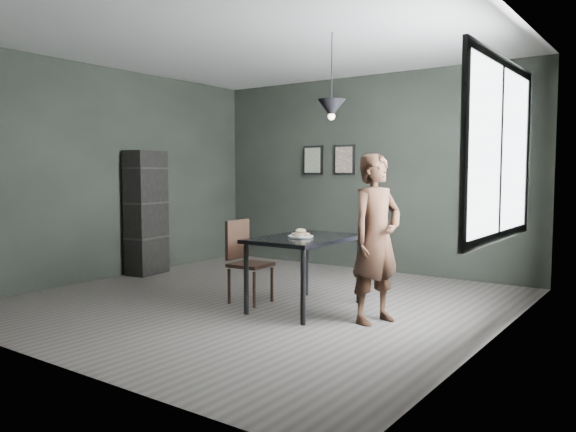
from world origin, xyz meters
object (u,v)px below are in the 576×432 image
Objects in this scene: pendant_lamp at (332,108)px; woman at (376,238)px; shelf_unit at (146,213)px; white_plate at (301,237)px; wood_chair at (245,256)px; cafe_table at (305,244)px.

woman is at bearing -14.60° from pendant_lamp.
pendant_lamp is (3.17, -0.31, 1.20)m from shelf_unit.
white_plate is at bearing -140.09° from pendant_lamp.
woman is at bearing -0.36° from wood_chair.
cafe_table is 0.73m from wood_chair.
white_plate is 0.76m from wood_chair.
shelf_unit is at bearing 163.30° from wood_chair.
woman is at bearing 3.10° from white_plate.
white_plate is 1.33m from pendant_lamp.
woman is (0.84, -0.05, 0.12)m from cafe_table.
pendant_lamp is at bearing 21.80° from cafe_table.
cafe_table is 1.34× the size of wood_chair.
cafe_table is 1.41m from pendant_lamp.
pendant_lamp is (0.25, 0.10, 1.38)m from cafe_table.
shelf_unit reaches higher than woman.
white_plate is 0.82m from woman.
white_plate is 0.27× the size of pendant_lamp.
wood_chair is at bearing -169.72° from cafe_table.
pendant_lamp reaches higher than wood_chair.
woman is 0.93× the size of shelf_unit.
shelf_unit reaches higher than white_plate.
shelf_unit is at bearing 101.61° from woman.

